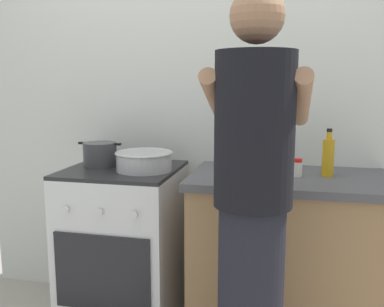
{
  "coord_description": "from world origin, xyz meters",
  "views": [
    {
      "loc": [
        0.54,
        -2.02,
        1.37
      ],
      "look_at": [
        0.05,
        0.12,
        1.0
      ],
      "focal_mm": 40.12,
      "sensor_mm": 36.0,
      "label": 1
    }
  ],
  "objects_px": {
    "stove_range": "(124,246)",
    "person": "(252,215)",
    "oil_bottle": "(328,156)",
    "spice_bottle": "(298,168)",
    "mixing_bowl": "(144,160)",
    "utensil_crock": "(254,149)",
    "pot": "(100,154)"
  },
  "relations": [
    {
      "from": "stove_range",
      "to": "person",
      "type": "height_order",
      "value": "person"
    },
    {
      "from": "person",
      "to": "stove_range",
      "type": "bearing_deg",
      "value": 143.59
    },
    {
      "from": "oil_bottle",
      "to": "spice_bottle",
      "type": "bearing_deg",
      "value": -164.73
    },
    {
      "from": "mixing_bowl",
      "to": "person",
      "type": "bearing_deg",
      "value": -40.15
    },
    {
      "from": "stove_range",
      "to": "utensil_crock",
      "type": "relative_size",
      "value": 2.85
    },
    {
      "from": "pot",
      "to": "mixing_bowl",
      "type": "height_order",
      "value": "pot"
    },
    {
      "from": "spice_bottle",
      "to": "oil_bottle",
      "type": "relative_size",
      "value": 0.38
    },
    {
      "from": "pot",
      "to": "oil_bottle",
      "type": "bearing_deg",
      "value": 0.67
    },
    {
      "from": "spice_bottle",
      "to": "oil_bottle",
      "type": "height_order",
      "value": "oil_bottle"
    },
    {
      "from": "mixing_bowl",
      "to": "pot",
      "type": "bearing_deg",
      "value": 168.29
    },
    {
      "from": "pot",
      "to": "spice_bottle",
      "type": "height_order",
      "value": "pot"
    },
    {
      "from": "stove_range",
      "to": "oil_bottle",
      "type": "bearing_deg",
      "value": 1.86
    },
    {
      "from": "pot",
      "to": "utensil_crock",
      "type": "distance_m",
      "value": 0.86
    },
    {
      "from": "pot",
      "to": "utensil_crock",
      "type": "xyz_separation_m",
      "value": [
        0.84,
        0.17,
        0.04
      ]
    },
    {
      "from": "mixing_bowl",
      "to": "person",
      "type": "height_order",
      "value": "person"
    },
    {
      "from": "person",
      "to": "pot",
      "type": "bearing_deg",
      "value": 147.13
    },
    {
      "from": "mixing_bowl",
      "to": "spice_bottle",
      "type": "bearing_deg",
      "value": 2.33
    },
    {
      "from": "stove_range",
      "to": "mixing_bowl",
      "type": "bearing_deg",
      "value": -14.87
    },
    {
      "from": "stove_range",
      "to": "person",
      "type": "relative_size",
      "value": 0.53
    },
    {
      "from": "stove_range",
      "to": "pot",
      "type": "relative_size",
      "value": 3.58
    },
    {
      "from": "pot",
      "to": "stove_range",
      "type": "bearing_deg",
      "value": -8.48
    },
    {
      "from": "stove_range",
      "to": "mixing_bowl",
      "type": "height_order",
      "value": "mixing_bowl"
    },
    {
      "from": "oil_bottle",
      "to": "person",
      "type": "relative_size",
      "value": 0.14
    },
    {
      "from": "utensil_crock",
      "to": "spice_bottle",
      "type": "height_order",
      "value": "utensil_crock"
    },
    {
      "from": "pot",
      "to": "spice_bottle",
      "type": "distance_m",
      "value": 1.08
    },
    {
      "from": "stove_range",
      "to": "spice_bottle",
      "type": "bearing_deg",
      "value": -0.29
    },
    {
      "from": "utensil_crock",
      "to": "person",
      "type": "relative_size",
      "value": 0.19
    },
    {
      "from": "stove_range",
      "to": "spice_bottle",
      "type": "distance_m",
      "value": 1.06
    },
    {
      "from": "oil_bottle",
      "to": "person",
      "type": "height_order",
      "value": "person"
    },
    {
      "from": "stove_range",
      "to": "person",
      "type": "bearing_deg",
      "value": -36.41
    },
    {
      "from": "mixing_bowl",
      "to": "utensil_crock",
      "type": "xyz_separation_m",
      "value": [
        0.56,
        0.23,
        0.05
      ]
    },
    {
      "from": "mixing_bowl",
      "to": "spice_bottle",
      "type": "xyz_separation_m",
      "value": [
        0.8,
        0.03,
        -0.01
      ]
    }
  ]
}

